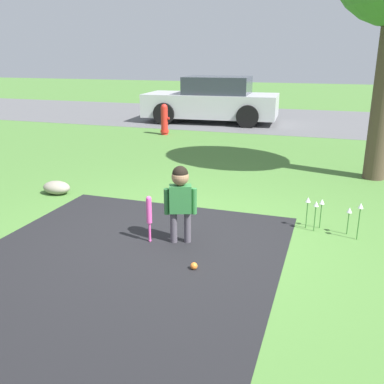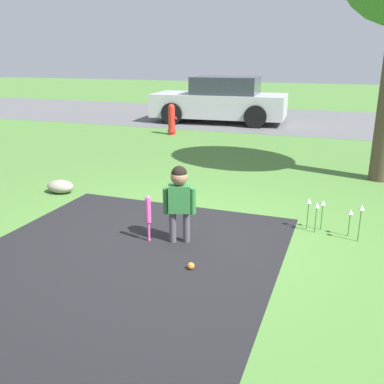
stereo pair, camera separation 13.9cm
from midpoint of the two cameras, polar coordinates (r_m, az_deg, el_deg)
name	(u,v)px [view 1 (the left image)]	position (r m, az deg, el deg)	size (l,w,h in m)	color
ground_plane	(183,237)	(5.00, -1.99, -5.96)	(60.00, 60.00, 0.00)	#477533
driveway_strip	(2,373)	(3.35, -25.20, -21.03)	(3.16, 7.00, 0.01)	black
street_strip	(286,120)	(14.52, 12.11, 9.42)	(40.00, 6.00, 0.01)	#59595B
child	(180,194)	(4.65, -2.42, -0.24)	(0.34, 0.21, 0.89)	#4C4751
baseball_bat	(149,213)	(4.76, -6.57, -2.74)	(0.06, 0.06, 0.54)	#E54CA5
sports_ball	(194,266)	(4.26, -0.69, -9.84)	(0.07, 0.07, 0.07)	orange
fire_hydrant	(164,120)	(11.45, -4.05, 9.59)	(0.25, 0.22, 0.80)	red
parked_car	(212,101)	(13.65, 2.45, 12.05)	(4.20, 2.14, 1.40)	#B7B7BC
flower_bed	(331,207)	(5.24, 17.28, -1.90)	(0.64, 0.28, 0.44)	#38702D
edging_rock	(57,188)	(6.81, -18.16, 0.56)	(0.43, 0.30, 0.20)	gray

